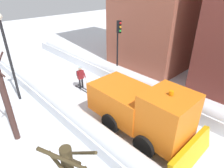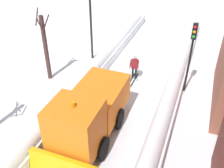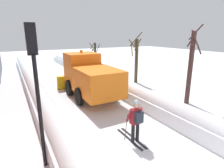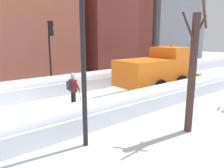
{
  "view_description": "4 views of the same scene",
  "coord_description": "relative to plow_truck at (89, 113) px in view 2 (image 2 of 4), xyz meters",
  "views": [
    {
      "loc": [
        7.11,
        13.73,
        7.1
      ],
      "look_at": [
        0.01,
        6.25,
        1.61
      ],
      "focal_mm": 31.05,
      "sensor_mm": 36.0,
      "label": 1
    },
    {
      "loc": [
        -3.92,
        17.8,
        9.65
      ],
      "look_at": [
        0.39,
        6.4,
        1.55
      ],
      "focal_mm": 41.99,
      "sensor_mm": 36.0,
      "label": 2
    },
    {
      "loc": [
        -3.96,
        -2.39,
        4.24
      ],
      "look_at": [
        1.14,
        6.88,
        1.36
      ],
      "focal_mm": 29.71,
      "sensor_mm": 36.0,
      "label": 3
    },
    {
      "loc": [
        9.72,
        -2.21,
        3.58
      ],
      "look_at": [
        0.94,
        4.86,
        1.11
      ],
      "focal_mm": 34.5,
      "sensor_mm": 36.0,
      "label": 4
    }
  ],
  "objects": [
    {
      "name": "bare_tree_near",
      "position": [
        4.92,
        -4.06,
        0.84
      ],
      "size": [
        0.86,
        0.85,
        4.79
      ],
      "color": "#432C27",
      "rests_on": "ground"
    },
    {
      "name": "skier",
      "position": [
        -0.52,
        -6.07,
        -0.48
      ],
      "size": [
        0.62,
        1.8,
        1.81
      ],
      "color": "black",
      "rests_on": "ground"
    },
    {
      "name": "snowbank_right",
      "position": [
        2.15,
        0.95,
        -0.96
      ],
      "size": [
        1.1,
        36.0,
        1.14
      ],
      "color": "white",
      "rests_on": "ground"
    },
    {
      "name": "snowbank_left",
      "position": [
        -3.31,
        0.95,
        -0.9
      ],
      "size": [
        1.1,
        36.0,
        1.23
      ],
      "color": "white",
      "rests_on": "ground"
    },
    {
      "name": "plow_truck",
      "position": [
        0.0,
        0.0,
        0.0
      ],
      "size": [
        3.2,
        5.98,
        3.12
      ],
      "color": "orange",
      "rests_on": "ground"
    },
    {
      "name": "ground_plane",
      "position": [
        -0.58,
        0.95,
        -1.48
      ],
      "size": [
        80.0,
        80.0,
        0.0
      ],
      "primitive_type": "plane",
      "color": "white"
    },
    {
      "name": "street_lamp",
      "position": [
        3.38,
        -7.76,
        2.02
      ],
      "size": [
        0.4,
        0.4,
        5.56
      ],
      "color": "black",
      "rests_on": "ground"
    },
    {
      "name": "traffic_light_pole",
      "position": [
        -3.95,
        -5.64,
        1.7
      ],
      "size": [
        0.28,
        0.42,
        4.55
      ],
      "color": "black",
      "rests_on": "ground"
    }
  ]
}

